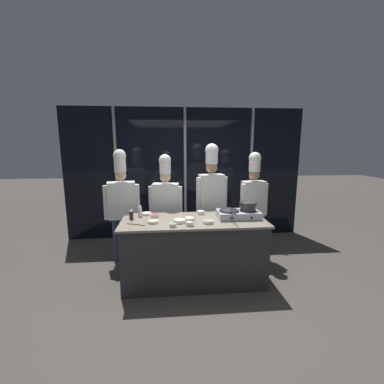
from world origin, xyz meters
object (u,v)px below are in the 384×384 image
Objects in this scene: squeeze_bottle_soy at (131,214)px; prep_bowl_scallions at (173,225)px; prep_bowl_chili_flakes at (155,215)px; chef_pastry at (253,197)px; frying_pan at (229,209)px; chef_sous at (166,201)px; squeeze_bottle_clear at (140,211)px; prep_bowl_chicken at (147,213)px; prep_bowl_rice at (189,218)px; chef_line at (211,192)px; prep_bowl_noodles at (180,221)px; serving_spoon_slotted at (140,224)px; prep_bowl_mushrooms at (208,221)px; prep_bowl_ginger at (153,221)px; chef_head at (122,200)px; stock_pot at (248,206)px; prep_bowl_bean_sprouts at (201,212)px; prep_bowl_shrimp at (190,224)px; portable_stove at (238,214)px.

prep_bowl_scallions is (0.58, -0.39, -0.05)m from squeeze_bottle_soy.
prep_bowl_chili_flakes is 1.74m from chef_pastry.
chef_sous is at bearing 141.56° from frying_pan.
squeeze_bottle_clear is 0.14m from prep_bowl_chicken.
chef_line is at bearing 60.71° from prep_bowl_rice.
serving_spoon_slotted is (-0.53, -0.05, -0.02)m from prep_bowl_noodles.
prep_bowl_scallions is at bearing -166.63° from prep_bowl_mushrooms.
prep_bowl_mushrooms is 0.38m from prep_bowl_noodles.
chef_head is at bearing 122.71° from prep_bowl_ginger.
prep_bowl_chicken is at bearing 45.86° from squeeze_bottle_clear.
stock_pot is 2.23× the size of prep_bowl_bean_sprouts.
prep_bowl_noodles is at bearing -39.99° from prep_bowl_chili_flakes.
prep_bowl_chili_flakes is at bearing 136.85° from prep_bowl_shrimp.
chef_pastry is (1.66, 0.81, 0.14)m from prep_bowl_ginger.
portable_stove is 2.35× the size of stock_pot.
stock_pot is 2.63× the size of prep_bowl_scallions.
chef_line reaches higher than prep_bowl_rice.
chef_pastry reaches higher than prep_bowl_rice.
squeeze_bottle_clear is 0.17m from squeeze_bottle_soy.
squeeze_bottle_soy is 1.09m from prep_bowl_mushrooms.
chef_pastry reaches higher than prep_bowl_chili_flakes.
chef_line is (1.50, 0.00, 0.11)m from chef_head.
prep_bowl_ginger is at bearing -174.15° from stock_pot.
squeeze_bottle_clear reaches higher than prep_bowl_bean_sprouts.
chef_pastry reaches higher than prep_bowl_mushrooms.
chef_line reaches higher than prep_bowl_bean_sprouts.
portable_stove is 0.57m from prep_bowl_bean_sprouts.
squeeze_bottle_clear is at bearing 156.69° from prep_bowl_mushrooms.
prep_bowl_chili_flakes is 1.23× the size of prep_bowl_shrimp.
prep_bowl_noodles is (0.67, -0.21, -0.05)m from squeeze_bottle_soy.
squeeze_bottle_clear reaches higher than serving_spoon_slotted.
stock_pot is 0.14× the size of chef_pastry.
chef_sous is (-0.32, 1.03, 0.08)m from prep_bowl_shrimp.
squeeze_bottle_clear is 0.85m from prep_bowl_shrimp.
chef_pastry is at bearing 18.09° from prep_bowl_chili_flakes.
chef_line is (1.25, 0.67, 0.17)m from squeeze_bottle_soy.
frying_pan is 0.74m from prep_bowl_noodles.
prep_bowl_scallions is 1.28m from chef_line.
prep_bowl_bean_sprouts is (0.19, 0.29, 0.01)m from prep_bowl_rice.
stock_pot reaches higher than prep_bowl_scallions.
chef_head is (-1.91, 0.73, -0.04)m from stock_pot.
chef_pastry is at bearing 65.74° from stock_pot.
prep_bowl_bean_sprouts is 0.06× the size of chef_line.
frying_pan is 1.79m from chef_head.
squeeze_bottle_clear reaches higher than prep_bowl_chili_flakes.
frying_pan is at bearing 4.14° from prep_bowl_rice.
portable_stove is 0.80m from chef_line.
chef_head reaches higher than stock_pot.
serving_spoon_slotted is 1.47m from chef_line.
chef_pastry is at bearing 25.87° from serving_spoon_slotted.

